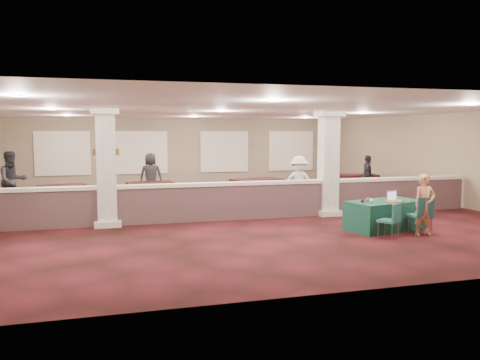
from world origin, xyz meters
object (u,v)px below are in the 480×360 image
object	(u,v)px
conf_chair_main	(422,212)
far_table_back_center	(150,191)
far_table_front_right	(312,192)
attendee_b	(299,182)
near_table	(384,215)
far_table_front_left	(140,198)
attendee_d	(151,176)
woman	(424,205)
far_table_back_right	(354,183)
far_table_front_center	(257,189)
conf_chair_side	(392,218)
far_table_back_left	(62,194)
attendee_a	(12,181)
attendee_c	(367,175)

from	to	relation	value
conf_chair_main	far_table_back_center	world-z (taller)	conf_chair_main
far_table_front_right	attendee_b	bearing A→B (deg)	-128.83
far_table_front_right	attendee_b	xyz separation A→B (m)	(-1.10, -1.37, 0.54)
conf_chair_main	near_table	bearing A→B (deg)	128.95
far_table_front_left	attendee_d	world-z (taller)	attendee_d
near_table	woman	size ratio (longest dim) A/B	1.30
woman	attendee_b	size ratio (longest dim) A/B	0.87
woman	far_table_back_right	size ratio (longest dim) A/B	0.80
far_table_front_left	far_table_front_center	distance (m)	4.63
near_table	attendee_b	bearing A→B (deg)	87.85
conf_chair_side	woman	world-z (taller)	woman
far_table_back_left	conf_chair_main	bearing A→B (deg)	-41.14
conf_chair_main	far_table_front_left	world-z (taller)	conf_chair_main
conf_chair_side	far_table_back_center	bearing A→B (deg)	90.44
woman	attendee_a	bearing A→B (deg)	150.85
conf_chair_main	far_table_back_center	bearing A→B (deg)	130.99
woman	far_table_back_right	world-z (taller)	woman
near_table	conf_chair_main	distance (m)	0.98
far_table_back_center	attendee_c	distance (m)	8.58
woman	far_table_back_center	bearing A→B (deg)	130.87
attendee_b	far_table_back_right	bearing A→B (deg)	59.99
near_table	far_table_front_right	world-z (taller)	near_table
far_table_front_center	attendee_b	xyz separation A→B (m)	(0.70, -2.43, 0.48)
attendee_a	attendee_c	size ratio (longest dim) A/B	1.17
far_table_back_left	far_table_back_center	size ratio (longest dim) A/B	0.96
woman	conf_chair_side	bearing A→B (deg)	-169.75
far_table_back_center	attendee_b	bearing A→B (deg)	-34.48
attendee_c	far_table_front_left	bearing A→B (deg)	120.72
far_table_front_right	far_table_back_center	world-z (taller)	far_table_back_center
far_table_front_center	attendee_a	bearing A→B (deg)	-177.49
conf_chair_main	attendee_a	world-z (taller)	attendee_a
far_table_back_left	far_table_front_center	bearing A→B (deg)	-6.68
woman	far_table_back_right	distance (m)	8.35
woman	far_table_front_left	size ratio (longest dim) A/B	0.85
conf_chair_main	far_table_front_center	distance (m)	7.42
far_table_front_center	attendee_b	world-z (taller)	attendee_b
far_table_front_left	attendee_c	distance (m)	9.07
attendee_a	attendee_c	world-z (taller)	attendee_a
conf_chair_side	far_table_back_right	bearing A→B (deg)	35.23
far_table_front_left	far_table_front_center	bearing A→B (deg)	15.93
far_table_front_center	far_table_back_left	world-z (taller)	far_table_front_center
far_table_back_center	conf_chair_main	bearing A→B (deg)	-52.82
attendee_a	far_table_front_center	bearing A→B (deg)	-30.04
conf_chair_side	far_table_front_left	distance (m)	8.18
conf_chair_main	attendee_d	xyz separation A→B (m)	(-5.94, 8.20, 0.32)
conf_chair_side	far_table_back_right	xyz separation A→B (m)	(3.47, 8.07, -0.12)
conf_chair_side	attendee_c	xyz separation A→B (m)	(3.47, 7.02, 0.32)
far_table_back_left	attendee_d	size ratio (longest dim) A/B	0.92
near_table	far_table_back_center	bearing A→B (deg)	113.97
near_table	woman	bearing A→B (deg)	-69.89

